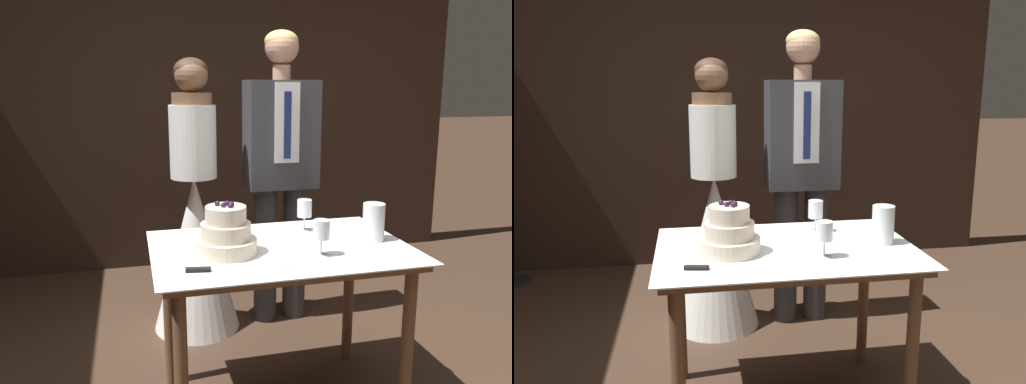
% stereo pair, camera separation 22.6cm
% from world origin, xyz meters
% --- Properties ---
extents(wall_back, '(4.61, 0.12, 2.75)m').
position_xyz_m(wall_back, '(0.00, 2.47, 1.37)').
color(wall_back, black).
rests_on(wall_back, ground_plane).
extents(cake_table, '(1.17, 0.79, 0.80)m').
position_xyz_m(cake_table, '(0.09, 0.32, 0.69)').
color(cake_table, brown).
rests_on(cake_table, ground_plane).
extents(tiered_cake, '(0.27, 0.27, 0.23)m').
position_xyz_m(tiered_cake, '(-0.17, 0.28, 0.89)').
color(tiered_cake, beige).
rests_on(tiered_cake, cake_table).
extents(cake_knife, '(0.44, 0.09, 0.02)m').
position_xyz_m(cake_knife, '(-0.23, 0.08, 0.81)').
color(cake_knife, silver).
rests_on(cake_knife, cake_table).
extents(wine_glass_near, '(0.07, 0.07, 0.16)m').
position_xyz_m(wine_glass_near, '(0.23, 0.16, 0.90)').
color(wine_glass_near, silver).
rests_on(wine_glass_near, cake_table).
extents(wine_glass_middle, '(0.07, 0.07, 0.16)m').
position_xyz_m(wine_glass_middle, '(0.28, 0.54, 0.91)').
color(wine_glass_middle, silver).
rests_on(wine_glass_middle, cake_table).
extents(hurricane_candle, '(0.10, 0.10, 0.18)m').
position_xyz_m(hurricane_candle, '(0.55, 0.30, 0.88)').
color(hurricane_candle, silver).
rests_on(hurricane_candle, cake_table).
extents(bride, '(0.54, 0.54, 1.68)m').
position_xyz_m(bride, '(-0.18, 1.22, 0.61)').
color(bride, white).
rests_on(bride, ground_plane).
extents(groom, '(0.44, 0.25, 1.84)m').
position_xyz_m(groom, '(0.37, 1.22, 1.04)').
color(groom, '#38383D').
rests_on(groom, ground_plane).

